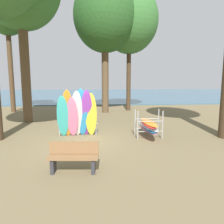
% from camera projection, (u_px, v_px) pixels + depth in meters
% --- Properties ---
extents(ground_plane, '(80.00, 80.00, 0.00)m').
position_uv_depth(ground_plane, '(82.00, 140.00, 9.19)').
color(ground_plane, brown).
extents(lake_water, '(80.00, 36.00, 0.10)m').
position_uv_depth(lake_water, '(91.00, 94.00, 39.36)').
color(lake_water, '#38607A').
rests_on(lake_water, ground).
extents(tree_far_left_back, '(4.75, 4.75, 10.10)m').
position_uv_depth(tree_far_left_back, '(105.00, 17.00, 16.04)').
color(tree_far_left_back, brown).
rests_on(tree_far_left_back, ground).
extents(tree_far_right_back, '(3.03, 3.03, 9.46)m').
position_uv_depth(tree_far_right_back, '(7.00, 14.00, 16.22)').
color(tree_far_right_back, '#4C3823').
rests_on(tree_far_right_back, ground).
extents(tree_deep_back, '(4.69, 4.69, 10.10)m').
position_uv_depth(tree_deep_back, '(129.00, 20.00, 17.26)').
color(tree_deep_back, '#42301E').
rests_on(tree_deep_back, ground).
extents(leaning_board_pile, '(1.85, 0.85, 2.22)m').
position_uv_depth(leaning_board_pile, '(77.00, 115.00, 9.57)').
color(leaning_board_pile, '#38B2AD').
rests_on(leaning_board_pile, ground).
extents(board_storage_rack, '(1.15, 2.13, 1.25)m').
position_uv_depth(board_storage_rack, '(148.00, 125.00, 9.55)').
color(board_storage_rack, '#9EA0A5').
rests_on(board_storage_rack, ground).
extents(park_bench, '(1.43, 0.53, 0.85)m').
position_uv_depth(park_bench, '(73.00, 156.00, 5.96)').
color(park_bench, '#2D2D33').
rests_on(park_bench, ground).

